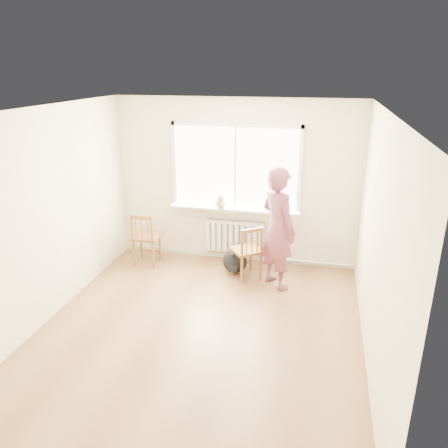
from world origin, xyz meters
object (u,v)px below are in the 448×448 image
Objects in this scene: chair_left at (145,239)px; cat at (222,201)px; person at (278,229)px; backpack at (235,262)px; chair_right at (248,252)px.

chair_left is 2.00× the size of cat.
person is at bearing 171.38° from chair_left.
person reaches higher than backpack.
backpack is at bearing 24.45° from person.
chair_left is 2.26m from person.
cat reaches higher than backpack.
person is (2.20, -0.26, 0.46)m from chair_left.
cat is 1.00m from backpack.
backpack is at bearing -60.69° from cat.
cat reaches higher than chair_left.
chair_left is at bearing -172.74° from cat.
chair_left is 1.54m from backpack.
backpack is (0.31, -0.37, -0.88)m from cat.
chair_left is at bearing -41.64° from chair_right.
cat is (1.21, 0.38, 0.62)m from chair_left.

